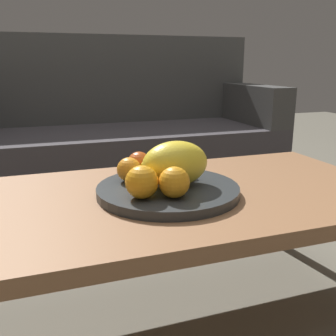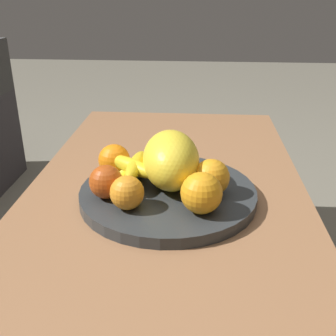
% 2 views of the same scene
% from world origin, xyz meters
% --- Properties ---
extents(ground_plane, '(8.00, 8.00, 0.00)m').
position_xyz_m(ground_plane, '(0.00, 0.00, 0.00)').
color(ground_plane, '#6B6658').
extents(coffee_table, '(1.24, 0.65, 0.40)m').
position_xyz_m(coffee_table, '(0.00, 0.00, 0.36)').
color(coffee_table, '#926340').
rests_on(coffee_table, ground_plane).
extents(couch, '(1.70, 0.70, 0.90)m').
position_xyz_m(couch, '(0.09, 1.16, 0.30)').
color(couch, '#3A363A').
rests_on(couch, ground_plane).
extents(fruit_bowl, '(0.39, 0.39, 0.03)m').
position_xyz_m(fruit_bowl, '(-0.03, -0.01, 0.41)').
color(fruit_bowl, '#2D3234').
rests_on(fruit_bowl, coffee_table).
extents(melon_large_front, '(0.20, 0.14, 0.12)m').
position_xyz_m(melon_large_front, '(-0.01, -0.01, 0.48)').
color(melon_large_front, yellow).
rests_on(melon_large_front, fruit_bowl).
extents(orange_front, '(0.08, 0.08, 0.08)m').
position_xyz_m(orange_front, '(-0.12, -0.08, 0.46)').
color(orange_front, orange).
rests_on(orange_front, fruit_bowl).
extents(orange_left, '(0.07, 0.07, 0.07)m').
position_xyz_m(orange_left, '(-0.12, 0.07, 0.46)').
color(orange_left, orange).
rests_on(orange_left, fruit_bowl).
extents(orange_right, '(0.07, 0.07, 0.07)m').
position_xyz_m(orange_right, '(0.03, 0.12, 0.46)').
color(orange_right, orange).
rests_on(orange_right, fruit_bowl).
extents(orange_back, '(0.08, 0.08, 0.08)m').
position_xyz_m(orange_back, '(-0.05, -0.10, 0.46)').
color(orange_back, orange).
rests_on(orange_back, fruit_bowl).
extents(apple_front, '(0.07, 0.07, 0.07)m').
position_xyz_m(apple_front, '(-0.08, 0.12, 0.46)').
color(apple_front, '#B14714').
rests_on(apple_front, fruit_bowl).
extents(banana_bunch, '(0.16, 0.14, 0.06)m').
position_xyz_m(banana_bunch, '(-0.02, 0.08, 0.45)').
color(banana_bunch, yellow).
rests_on(banana_bunch, fruit_bowl).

